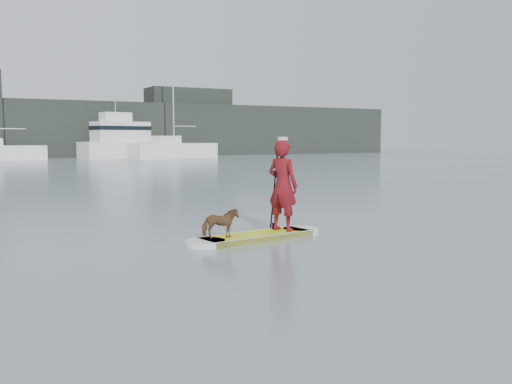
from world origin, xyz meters
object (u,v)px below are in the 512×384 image
paddler (283,186)px  motor_yacht_a (126,141)px  sailboat_e (173,149)px  paddleboard (256,237)px  dog (220,223)px

paddler → motor_yacht_a: 48.98m
paddler → sailboat_e: bearing=-42.0°
paddler → motor_yacht_a: (10.20, 47.91, 0.63)m
paddler → motor_yacht_a: bearing=-36.4°
paddler → sailboat_e: sailboat_e is taller
paddleboard → sailboat_e: 47.24m
sailboat_e → dog: bearing=-115.8°
paddleboard → motor_yacht_a: (10.91, 48.01, 1.66)m
paddler → dog: bearing=73.8°
dog → motor_yacht_a: bearing=2.9°
dog → sailboat_e: bearing=-2.7°
paddleboard → sailboat_e: (14.91, 44.82, 0.84)m
paddler → motor_yacht_a: size_ratio=0.18×
dog → paddler: bearing=-65.1°
dog → motor_yacht_a: motor_yacht_a is taller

